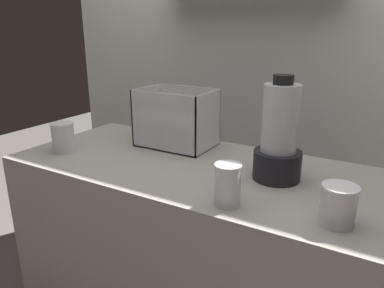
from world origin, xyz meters
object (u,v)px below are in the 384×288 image
juice_cup_pomegranate_far_left (63,139)px  carrot_display_bin (176,128)px  blender_pitcher (279,139)px  juice_cup_pomegranate_middle (338,206)px  juice_cup_carrot_left (228,187)px

juice_cup_pomegranate_far_left → carrot_display_bin: bearing=41.0°
blender_pitcher → juice_cup_pomegranate_middle: 0.33m
carrot_display_bin → blender_pitcher: (0.50, -0.14, 0.06)m
juice_cup_pomegranate_far_left → juice_cup_pomegranate_middle: 1.09m
blender_pitcher → juice_cup_pomegranate_far_left: size_ratio=2.87×
blender_pitcher → juice_cup_carrot_left: size_ratio=2.81×
blender_pitcher → juice_cup_pomegranate_middle: (0.23, -0.22, -0.09)m
blender_pitcher → juice_cup_pomegranate_far_left: blender_pitcher is taller
juice_cup_pomegranate_middle → juice_cup_pomegranate_far_left: bearing=177.6°
carrot_display_bin → juice_cup_pomegranate_far_left: (-0.36, -0.31, -0.02)m
carrot_display_bin → blender_pitcher: bearing=-15.9°
juice_cup_carrot_left → juice_cup_pomegranate_middle: size_ratio=1.16×
carrot_display_bin → juice_cup_carrot_left: size_ratio=2.54×
juice_cup_carrot_left → juice_cup_pomegranate_far_left: bearing=173.4°
carrot_display_bin → juice_cup_pomegranate_middle: carrot_display_bin is taller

